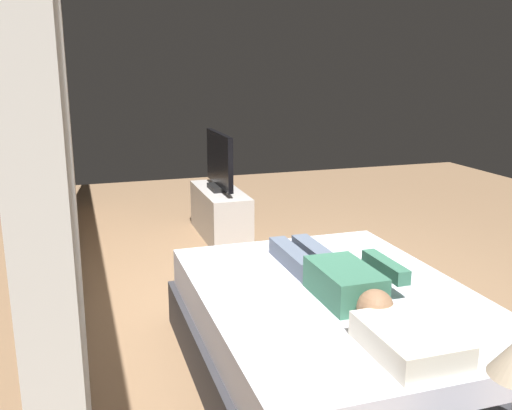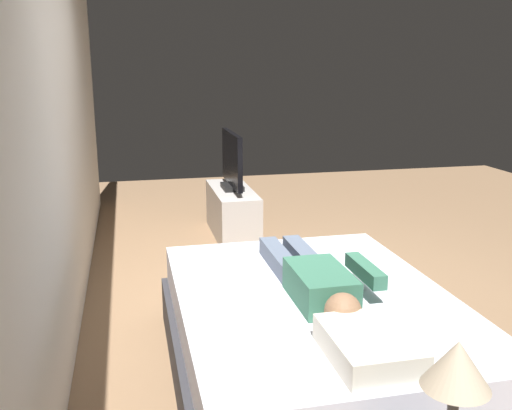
# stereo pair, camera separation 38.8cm
# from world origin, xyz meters

# --- Properties ---
(ground_plane) EXTENTS (10.00, 10.00, 0.00)m
(ground_plane) POSITION_xyz_m (0.00, 0.00, 0.00)
(ground_plane) COLOR #8C6B4C
(back_wall) EXTENTS (6.40, 0.10, 2.80)m
(back_wall) POSITION_xyz_m (0.40, 1.61, 1.40)
(back_wall) COLOR silver
(back_wall) RESTS_ON ground
(bed) EXTENTS (2.09, 1.55, 0.54)m
(bed) POSITION_xyz_m (-1.04, 0.21, 0.26)
(bed) COLOR #333338
(bed) RESTS_ON ground
(pillow) EXTENTS (0.48, 0.34, 0.12)m
(pillow) POSITION_xyz_m (-1.76, 0.21, 0.60)
(pillow) COLOR silver
(pillow) RESTS_ON bed
(person) EXTENTS (1.26, 0.46, 0.18)m
(person) POSITION_xyz_m (-1.01, 0.20, 0.62)
(person) COLOR #387056
(person) RESTS_ON bed
(remote) EXTENTS (0.15, 0.04, 0.02)m
(remote) POSITION_xyz_m (-0.86, -0.20, 0.55)
(remote) COLOR black
(remote) RESTS_ON bed
(tv_stand) EXTENTS (1.10, 0.40, 0.50)m
(tv_stand) POSITION_xyz_m (1.86, 0.14, 0.25)
(tv_stand) COLOR #B7B2AD
(tv_stand) RESTS_ON ground
(tv) EXTENTS (0.88, 0.20, 0.59)m
(tv) POSITION_xyz_m (1.86, 0.14, 0.78)
(tv) COLOR black
(tv) RESTS_ON tv_stand
(lamp) EXTENTS (0.22, 0.22, 0.42)m
(lamp) POSITION_xyz_m (-2.38, 0.20, 0.85)
(lamp) COLOR #59595B
(lamp) RESTS_ON nightstand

